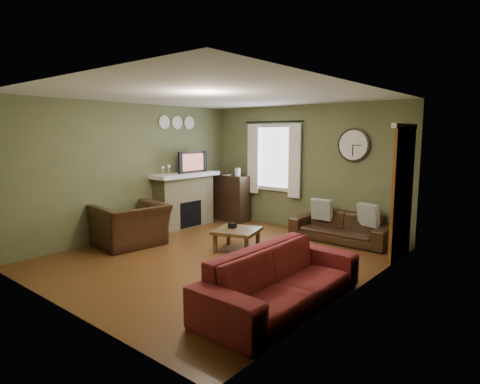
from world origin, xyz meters
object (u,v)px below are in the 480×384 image
Objects in this scene: armchair at (131,225)px; coffee_table at (237,240)px; sofa_brown at (341,227)px; sofa_red at (282,278)px; bookshelf at (230,198)px.

coffee_table is at bearing 127.44° from armchair.
sofa_red reaches higher than sofa_brown.
bookshelf is at bearing -172.18° from armchair.
bookshelf is 1.49× the size of coffee_table.
sofa_red is 2.34m from coffee_table.
sofa_red is 3.56m from armchair.
sofa_red is at bearing -76.25° from sofa_brown.
armchair is (0.06, -2.80, -0.15)m from bookshelf.
sofa_brown is (2.83, -0.07, -0.26)m from bookshelf.
armchair is (-2.77, -2.72, 0.11)m from sofa_brown.
sofa_brown is 2.05m from coffee_table.
bookshelf is at bearing 178.53° from sofa_brown.
sofa_brown is 3.22m from sofa_red.
armchair reaches higher than sofa_red.
coffee_table is (1.66, 0.99, -0.19)m from armchair.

